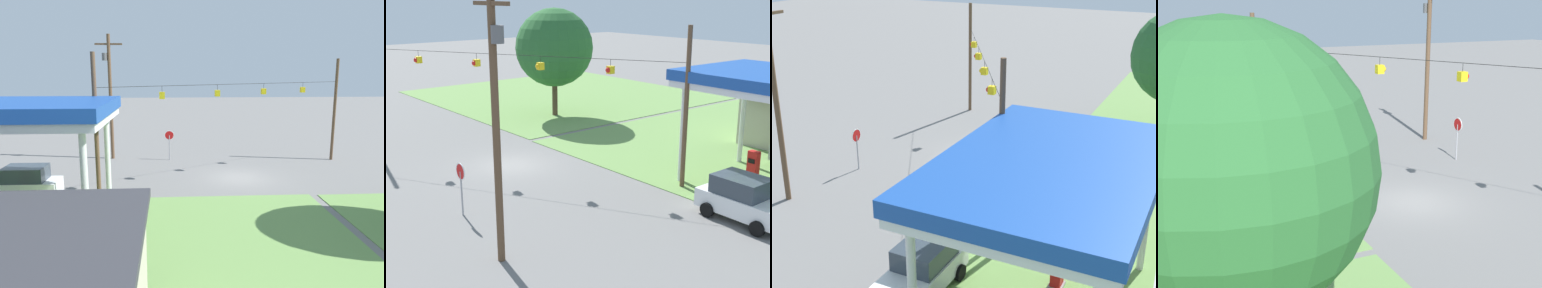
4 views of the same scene
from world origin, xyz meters
The scene contains 9 objects.
ground_plane centered at (0.00, 0.00, 0.00)m, with size 160.00×160.00×0.00m, color slate.
gas_station_canopy centered at (12.48, 8.30, 5.53)m, with size 10.15×6.79×6.06m.
fuel_pump_near centered at (10.76, 8.30, 0.86)m, with size 0.71×0.56×1.79m.
fuel_pump_far centered at (14.19, 8.30, 0.86)m, with size 0.71×0.56×1.79m.
car_at_pumps_front centered at (13.26, 3.79, 1.01)m, with size 4.19×2.14×2.01m.
stop_sign_roadside centered at (4.87, -5.67, 1.81)m, with size 0.80×0.08×2.50m.
utility_pole_main centered at (9.74, -6.54, 5.73)m, with size 2.20×0.44×10.28m.
signal_span_gantry centered at (0.00, -0.01, 4.55)m, with size 17.73×10.24×8.33m.
tree_west_verge centered at (-9.15, 10.04, 5.58)m, with size 6.26×6.26×8.72m.
Camera 4 is at (-19.76, 12.07, 8.95)m, focal length 50.00 mm.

